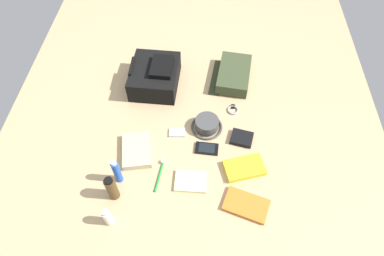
% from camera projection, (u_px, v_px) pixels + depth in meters
% --- Properties ---
extents(ground_plane, '(2.64, 2.02, 0.02)m').
position_uv_depth(ground_plane, '(192.00, 134.00, 1.73)').
color(ground_plane, tan).
rests_on(ground_plane, ground).
extents(backpack, '(0.32, 0.27, 0.16)m').
position_uv_depth(backpack, '(155.00, 76.00, 1.86)').
color(backpack, black).
rests_on(backpack, ground_plane).
extents(toiletry_pouch, '(0.31, 0.25, 0.08)m').
position_uv_depth(toiletry_pouch, '(233.00, 75.00, 1.91)').
color(toiletry_pouch, '#384228').
rests_on(toiletry_pouch, ground_plane).
extents(bucket_hat, '(0.17, 0.17, 0.06)m').
position_uv_depth(bucket_hat, '(207.00, 125.00, 1.72)').
color(bucket_hat, '#424242').
rests_on(bucket_hat, ground_plane).
extents(toothpaste_tube, '(0.04, 0.04, 0.12)m').
position_uv_depth(toothpaste_tube, '(108.00, 217.00, 1.39)').
color(toothpaste_tube, white).
rests_on(toothpaste_tube, ground_plane).
extents(cologne_bottle, '(0.05, 0.05, 0.16)m').
position_uv_depth(cologne_bottle, '(112.00, 188.00, 1.45)').
color(cologne_bottle, '#473319').
rests_on(cologne_bottle, ground_plane).
extents(deodorant_spray, '(0.03, 0.03, 0.17)m').
position_uv_depth(deodorant_spray, '(117.00, 171.00, 1.50)').
color(deodorant_spray, blue).
rests_on(deodorant_spray, ground_plane).
extents(paperback_novel, '(0.17, 0.22, 0.02)m').
position_uv_depth(paperback_novel, '(246.00, 205.00, 1.48)').
color(paperback_novel, orange).
rests_on(paperback_novel, ground_plane).
extents(travel_guidebook, '(0.17, 0.21, 0.03)m').
position_uv_depth(travel_guidebook, '(244.00, 168.00, 1.58)').
color(travel_guidebook, yellow).
rests_on(travel_guidebook, ground_plane).
extents(cell_phone, '(0.08, 0.12, 0.01)m').
position_uv_depth(cell_phone, '(207.00, 149.00, 1.65)').
color(cell_phone, black).
rests_on(cell_phone, ground_plane).
extents(media_player, '(0.06, 0.09, 0.01)m').
position_uv_depth(media_player, '(177.00, 133.00, 1.71)').
color(media_player, '#B7B7BC').
rests_on(media_player, ground_plane).
extents(wristwatch, '(0.07, 0.06, 0.01)m').
position_uv_depth(wristwatch, '(233.00, 110.00, 1.80)').
color(wristwatch, '#99999E').
rests_on(wristwatch, ground_plane).
extents(toothbrush, '(0.17, 0.03, 0.02)m').
position_uv_depth(toothbrush, '(160.00, 173.00, 1.57)').
color(toothbrush, '#198C33').
rests_on(toothbrush, ground_plane).
extents(wallet, '(0.11, 0.13, 0.02)m').
position_uv_depth(wallet, '(242.00, 138.00, 1.68)').
color(wallet, black).
rests_on(wallet, ground_plane).
extents(notepad, '(0.11, 0.15, 0.02)m').
position_uv_depth(notepad, '(191.00, 181.00, 1.55)').
color(notepad, beige).
rests_on(notepad, ground_plane).
extents(folded_towel, '(0.22, 0.17, 0.04)m').
position_uv_depth(folded_towel, '(137.00, 150.00, 1.63)').
color(folded_towel, '#C6B289').
rests_on(folded_towel, ground_plane).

